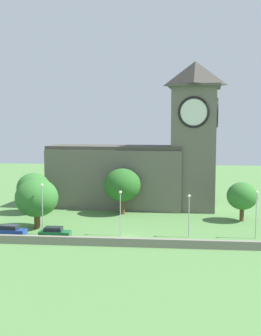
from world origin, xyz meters
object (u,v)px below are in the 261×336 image
tree_riverside_east (122,185)px  streetlamp_west_mid (42,201)px  tree_by_tower (33,188)px  streetlamp_central (120,206)px  car_blue (11,231)px  car_green (55,233)px  streetlamp_east_end (256,207)px  church (146,160)px  tree_churchyard (242,196)px  streetlamp_east_mid (189,208)px  tree_riverside_west (37,198)px

tree_riverside_east → streetlamp_west_mid: bearing=-123.5°
tree_riverside_east → tree_by_tower: size_ratio=1.12×
streetlamp_central → tree_riverside_east: size_ratio=0.80×
car_blue → car_green: size_ratio=0.96×
car_blue → streetlamp_central: 16.66m
streetlamp_east_end → tree_by_tower: (-37.96, 14.16, 0.06)m
car_green → tree_riverside_east: size_ratio=0.54×
streetlamp_west_mid → car_green: bearing=-40.6°
church → tree_churchyard: bearing=-32.0°
streetlamp_east_mid → tree_riverside_west: 24.17m
church → tree_churchyard: 20.92m
car_green → tree_churchyard: 32.46m
car_green → tree_by_tower: bearing=117.2°
church → car_blue: (-18.58, -24.49, -8.59)m
car_green → tree_riverside_west: (-4.39, 5.52, 4.13)m
church → streetlamp_west_mid: size_ratio=4.45×
streetlamp_east_end → tree_churchyard: streetlamp_east_end is taller
church → streetlamp_east_end: size_ratio=4.89×
church → tree_riverside_west: bearing=-130.3°
streetlamp_west_mid → streetlamp_central: bearing=1.5°
tree_churchyard → tree_riverside_west: size_ratio=0.84×
streetlamp_central → tree_churchyard: size_ratio=1.01×
streetlamp_west_mid → tree_by_tower: size_ratio=1.02×
streetlamp_west_mid → streetlamp_east_end: streetlamp_west_mid is taller
car_blue → tree_churchyard: (35.78, 13.74, 3.48)m
streetlamp_central → streetlamp_east_end: streetlamp_east_end is taller
tree_churchyard → streetlamp_west_mid: bearing=-159.3°
streetlamp_central → tree_by_tower: bearing=141.3°
car_blue → streetlamp_east_end: streetlamp_east_end is taller
car_blue → streetlamp_east_end: size_ratio=0.63×
streetlamp_west_mid → tree_by_tower: streetlamp_west_mid is taller
streetlamp_west_mid → streetlamp_east_end: (31.70, 0.62, -0.39)m
car_blue → tree_by_tower: bearing=96.8°
tree_by_tower → church: bearing=21.0°
streetlamp_east_mid → streetlamp_east_end: streetlamp_east_end is taller
streetlamp_central → streetlamp_east_mid: (10.15, -0.05, -0.23)m
car_blue → streetlamp_east_end: (35.98, 2.45, 3.82)m
car_green → streetlamp_east_mid: size_ratio=0.72×
car_green → streetlamp_east_end: bearing=5.3°
streetlamp_central → tree_riverside_east: (-1.48, 15.34, 0.88)m
streetlamp_east_mid → car_blue: bearing=-175.4°
church → car_blue: bearing=-127.2°
tree_churchyard → car_blue: bearing=-159.0°
church → car_green: (-11.88, -24.73, -8.63)m
streetlamp_east_mid → tree_by_tower: bearing=152.8°
streetlamp_central → church: bearing=83.7°
streetlamp_central → tree_riverside_west: size_ratio=0.84×
car_blue → tree_riverside_east: tree_riverside_east is taller
streetlamp_central → tree_churchyard: (19.67, 11.60, -0.20)m
streetlamp_east_mid → tree_riverside_east: bearing=127.1°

